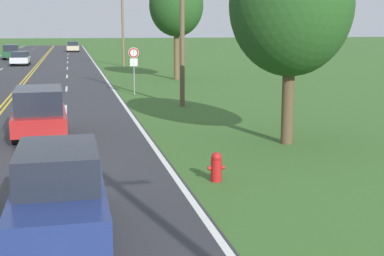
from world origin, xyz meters
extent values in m
cube|color=white|center=(3.04, 16.50, 0.01)|extent=(0.12, 3.00, 0.00)
cube|color=white|center=(3.04, 25.50, 0.01)|extent=(0.12, 3.00, 0.00)
cube|color=white|center=(3.04, 34.50, 0.01)|extent=(0.12, 3.00, 0.00)
cube|color=white|center=(3.04, 43.50, 0.01)|extent=(0.12, 3.00, 0.00)
cube|color=white|center=(3.04, 52.50, 0.01)|extent=(0.12, 3.00, 0.00)
cube|color=white|center=(3.04, 61.50, 0.01)|extent=(0.12, 3.00, 0.00)
cube|color=white|center=(3.04, 70.50, 0.01)|extent=(0.12, 3.00, 0.00)
cube|color=white|center=(3.04, 79.50, 0.01)|extent=(0.12, 3.00, 0.00)
cube|color=white|center=(3.04, 88.50, 0.01)|extent=(0.12, 3.00, 0.00)
cube|color=white|center=(3.04, 97.50, 0.01)|extent=(0.12, 3.00, 0.00)
cube|color=white|center=(3.04, 106.50, 0.01)|extent=(0.12, 3.00, 0.00)
cube|color=white|center=(-3.04, 52.50, 0.01)|extent=(0.12, 3.00, 0.00)
cube|color=white|center=(-3.04, 61.50, 0.01)|extent=(0.12, 3.00, 0.00)
cube|color=white|center=(-3.04, 70.50, 0.01)|extent=(0.12, 3.00, 0.00)
cube|color=white|center=(-3.04, 79.50, 0.01)|extent=(0.12, 3.00, 0.00)
cube|color=white|center=(-3.04, 88.50, 0.01)|extent=(0.12, 3.00, 0.00)
cube|color=white|center=(-3.04, 97.50, 0.01)|extent=(0.12, 3.00, 0.00)
cube|color=white|center=(-3.04, 106.50, 0.01)|extent=(0.12, 3.00, 0.00)
cylinder|color=red|center=(6.90, 12.21, 0.29)|extent=(0.28, 0.28, 0.57)
sphere|color=red|center=(6.90, 12.21, 0.63)|extent=(0.27, 0.27, 0.27)
cylinder|color=red|center=(7.08, 12.21, 0.35)|extent=(0.08, 0.10, 0.10)
cylinder|color=red|center=(6.72, 12.21, 0.35)|extent=(0.08, 0.10, 0.10)
cylinder|color=gray|center=(6.94, 30.51, 1.35)|extent=(0.07, 0.07, 2.70)
cylinder|color=white|center=(6.94, 30.49, 2.45)|extent=(0.60, 0.02, 0.60)
torus|color=red|center=(6.94, 30.48, 2.45)|extent=(0.55, 0.07, 0.55)
cube|color=white|center=(6.94, 30.49, 1.90)|extent=(0.44, 0.02, 0.44)
cylinder|color=brown|center=(8.74, 25.36, 4.67)|extent=(0.24, 0.24, 9.34)
cylinder|color=brown|center=(8.61, 54.03, 4.36)|extent=(0.24, 0.24, 8.72)
cylinder|color=brown|center=(10.44, 16.08, 1.45)|extent=(0.40, 0.40, 2.89)
ellipsoid|color=#234C1E|center=(10.44, 16.08, 4.61)|extent=(4.04, 4.04, 4.65)
cylinder|color=brown|center=(11.17, 39.18, 1.90)|extent=(0.40, 0.40, 3.80)
ellipsoid|color=#234C1E|center=(11.17, 39.18, 5.51)|extent=(4.02, 4.02, 4.62)
cylinder|color=black|center=(3.80, 8.17, 0.32)|extent=(0.20, 0.64, 0.64)
cylinder|color=black|center=(2.29, 8.17, 0.32)|extent=(0.20, 0.64, 0.64)
cylinder|color=black|center=(3.80, 10.80, 0.32)|extent=(0.20, 0.64, 0.64)
cylinder|color=black|center=(2.29, 10.81, 0.32)|extent=(0.20, 0.64, 0.64)
cube|color=navy|center=(3.04, 9.49, 0.62)|extent=(1.72, 4.26, 0.66)
cube|color=#1E232D|center=(3.04, 9.66, 1.30)|extent=(1.51, 2.34, 0.71)
cylinder|color=black|center=(3.05, 18.02, 0.34)|extent=(0.22, 0.68, 0.67)
cylinder|color=black|center=(1.42, 17.96, 0.34)|extent=(0.22, 0.68, 0.67)
cylinder|color=black|center=(2.97, 20.44, 0.34)|extent=(0.22, 0.68, 0.67)
cylinder|color=black|center=(1.34, 20.38, 0.34)|extent=(0.22, 0.68, 0.67)
cube|color=#A81E1E|center=(2.19, 19.20, 0.61)|extent=(1.97, 3.97, 0.62)
cube|color=#1E232D|center=(2.19, 19.20, 1.34)|extent=(1.71, 2.79, 0.83)
cylinder|color=black|center=(-2.47, 58.69, 0.34)|extent=(0.21, 0.67, 0.67)
cylinder|color=black|center=(-0.89, 58.67, 0.34)|extent=(0.21, 0.67, 0.67)
cylinder|color=black|center=(-2.50, 56.51, 0.34)|extent=(0.21, 0.67, 0.67)
cylinder|color=black|center=(-0.92, 56.49, 0.34)|extent=(0.21, 0.67, 0.67)
cube|color=silver|center=(-1.69, 57.59, 0.59)|extent=(1.83, 3.54, 0.57)
cube|color=#1E232D|center=(-1.69, 57.59, 1.16)|extent=(1.60, 2.49, 0.56)
cylinder|color=black|center=(-4.61, 70.10, 0.35)|extent=(0.22, 0.71, 0.70)
cylinder|color=black|center=(-2.89, 70.15, 0.35)|extent=(0.22, 0.71, 0.70)
cylinder|color=black|center=(-4.53, 67.57, 0.35)|extent=(0.22, 0.71, 0.70)
cylinder|color=black|center=(-2.81, 67.62, 0.35)|extent=(0.22, 0.71, 0.70)
cube|color=#1E472D|center=(-3.71, 68.86, 0.67)|extent=(2.05, 4.15, 0.72)
cube|color=#1E232D|center=(-3.71, 68.86, 1.41)|extent=(1.78, 2.91, 0.76)
cylinder|color=black|center=(4.67, 86.89, 0.33)|extent=(0.21, 0.67, 0.66)
cylinder|color=black|center=(2.97, 86.91, 0.33)|extent=(0.21, 0.67, 0.66)
cylinder|color=black|center=(4.70, 89.44, 0.33)|extent=(0.21, 0.67, 0.66)
cylinder|color=black|center=(3.01, 89.46, 0.33)|extent=(0.21, 0.67, 0.66)
cube|color=#C1B28E|center=(3.84, 88.18, 0.65)|extent=(1.95, 4.12, 0.70)
cube|color=#1E232D|center=(3.84, 88.18, 1.32)|extent=(1.70, 2.89, 0.65)
camera|label=1|loc=(3.36, -0.57, 3.89)|focal=50.00mm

